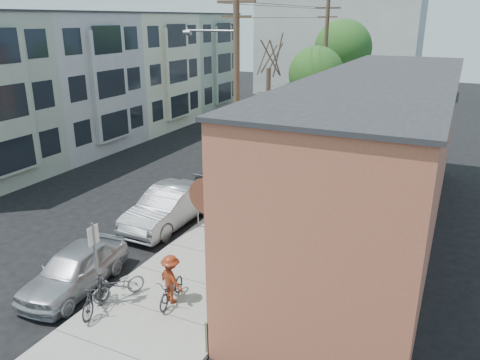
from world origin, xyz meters
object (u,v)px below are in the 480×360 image
at_px(patron_grey, 259,258).
at_px(utility_pole_near, 235,94).
at_px(parked_bike_b, 119,285).
at_px(patio_chair_b, 233,291).
at_px(car_2, 228,171).
at_px(car_3, 270,144).
at_px(tree_leafy_mid, 316,74).
at_px(car_1, 169,207).
at_px(patron_green, 221,295).
at_px(parking_meter_far, 270,159).
at_px(patio_chair_a, 226,292).
at_px(bus, 288,103).
at_px(parking_meter_near, 198,209).
at_px(sign_post, 96,257).
at_px(cyclist, 171,279).
at_px(parked_bike_a, 96,296).
at_px(car_0, 74,269).
at_px(tree_bare, 267,128).
at_px(tree_leafy_far, 343,49).

bearing_deg(patron_grey, utility_pole_near, -166.89).
distance_m(patron_grey, parked_bike_b, 4.70).
distance_m(patio_chair_b, car_2, 11.56).
relative_size(utility_pole_near, car_3, 1.68).
bearing_deg(tree_leafy_mid, car_1, -97.58).
xyz_separation_m(patron_green, car_3, (-5.35, 17.34, -0.15)).
distance_m(tree_leafy_mid, car_1, 15.76).
relative_size(parking_meter_far, tree_leafy_mid, 0.18).
xyz_separation_m(patio_chair_a, bus, (-8.11, 28.31, 0.94)).
bearing_deg(patio_chair_a, parking_meter_near, 142.36).
relative_size(tree_leafy_mid, patio_chair_a, 7.76).
relative_size(parking_meter_near, bus, 0.11).
height_order(sign_post, parked_bike_b, sign_post).
xyz_separation_m(cyclist, car_2, (-3.52, 11.00, -0.17)).
distance_m(utility_pole_near, patio_chair_b, 9.96).
height_order(cyclist, car_2, cyclist).
height_order(utility_pole_near, parked_bike_a, utility_pole_near).
height_order(car_3, bus, bus).
bearing_deg(tree_leafy_mid, patron_grey, -79.13).
distance_m(parking_meter_far, car_0, 14.16).
xyz_separation_m(tree_leafy_mid, car_0, (-2.00, -20.77, -4.38)).
height_order(patio_chair_b, car_2, car_2).
relative_size(tree_bare, parked_bike_a, 3.47).
xyz_separation_m(patron_green, car_1, (-5.35, 5.35, -0.12)).
distance_m(patio_chair_b, car_3, 17.27).
height_order(parking_meter_far, car_1, car_1).
xyz_separation_m(patron_green, cyclist, (-1.86, 0.17, -0.02)).
height_order(car_1, car_3, car_1).
xyz_separation_m(parking_meter_far, bus, (-4.43, 15.34, 0.54)).
bearing_deg(sign_post, patio_chair_a, 25.17).
distance_m(sign_post, tree_leafy_far, 28.83).
bearing_deg(parked_bike_b, parked_bike_a, -74.08).
height_order(tree_leafy_mid, bus, tree_leafy_mid).
bearing_deg(car_3, car_2, -88.22).
relative_size(tree_leafy_far, patron_grey, 5.66).
bearing_deg(car_2, parking_meter_far, 55.65).
relative_size(patio_chair_a, car_2, 0.16).
xyz_separation_m(patio_chair_a, patron_grey, (0.27, 1.94, 0.31)).
height_order(tree_leafy_far, patron_green, tree_leafy_far).
bearing_deg(parking_meter_far, parking_meter_near, -90.00).
distance_m(patio_chair_a, car_3, 17.37).
bearing_deg(cyclist, car_0, 30.08).
relative_size(tree_leafy_mid, tree_leafy_far, 0.80).
distance_m(patio_chair_a, car_2, 11.63).
xyz_separation_m(parking_meter_far, car_0, (-1.45, -14.09, -0.24)).
height_order(patio_chair_b, parked_bike_a, parked_bike_a).
distance_m(patron_green, car_2, 12.40).
height_order(parked_bike_b, car_1, car_1).
xyz_separation_m(cyclist, car_0, (-3.49, -0.54, -0.22)).
xyz_separation_m(tree_bare, patron_green, (3.35, -11.81, -2.26)).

